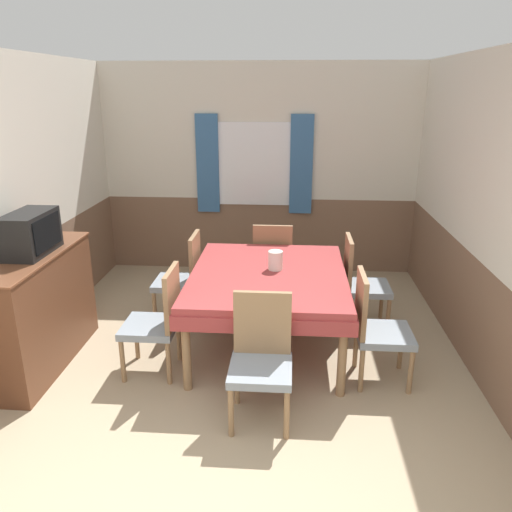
% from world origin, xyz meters
% --- Properties ---
extents(wall_back, '(4.32, 0.10, 2.60)m').
position_xyz_m(wall_back, '(-0.00, 4.51, 1.30)').
color(wall_back, silver).
rests_on(wall_back, ground_plane).
extents(wall_left, '(0.05, 4.89, 2.60)m').
position_xyz_m(wall_left, '(-1.98, 2.25, 1.30)').
color(wall_left, silver).
rests_on(wall_left, ground_plane).
extents(wall_right, '(0.05, 4.89, 2.60)m').
position_xyz_m(wall_right, '(1.98, 2.25, 1.30)').
color(wall_right, silver).
rests_on(wall_right, ground_plane).
extents(dining_table, '(1.40, 1.68, 0.74)m').
position_xyz_m(dining_table, '(0.22, 2.40, 0.64)').
color(dining_table, '#9E3838').
rests_on(dining_table, ground_plane).
extents(chair_head_window, '(0.44, 0.44, 0.92)m').
position_xyz_m(chair_head_window, '(0.22, 3.42, 0.49)').
color(chair_head_window, '#93704C').
rests_on(chair_head_window, ground_plane).
extents(chair_left_far, '(0.44, 0.44, 0.92)m').
position_xyz_m(chair_left_far, '(-0.66, 2.89, 0.49)').
color(chair_left_far, '#93704C').
rests_on(chair_left_far, ground_plane).
extents(chair_right_far, '(0.44, 0.44, 0.92)m').
position_xyz_m(chair_right_far, '(1.11, 2.89, 0.49)').
color(chair_right_far, '#93704C').
rests_on(chair_right_far, ground_plane).
extents(chair_left_near, '(0.44, 0.44, 0.92)m').
position_xyz_m(chair_left_near, '(-0.66, 1.90, 0.49)').
color(chair_left_near, '#93704C').
rests_on(chair_left_near, ground_plane).
extents(chair_right_near, '(0.44, 0.44, 0.92)m').
position_xyz_m(chair_right_near, '(1.11, 1.90, 0.49)').
color(chair_right_near, '#93704C').
rests_on(chair_right_near, ground_plane).
extents(chair_head_near, '(0.44, 0.44, 0.92)m').
position_xyz_m(chair_head_near, '(0.22, 1.37, 0.49)').
color(chair_head_near, '#93704C').
rests_on(chair_head_near, ground_plane).
extents(sideboard, '(0.46, 1.39, 1.00)m').
position_xyz_m(sideboard, '(-1.72, 1.96, 0.51)').
color(sideboard, brown).
rests_on(sideboard, ground_plane).
extents(tv, '(0.29, 0.53, 0.35)m').
position_xyz_m(tv, '(-1.69, 1.99, 1.17)').
color(tv, black).
rests_on(tv, sideboard).
extents(vase, '(0.13, 0.13, 0.17)m').
position_xyz_m(vase, '(0.28, 2.48, 0.82)').
color(vase, silver).
rests_on(vase, dining_table).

